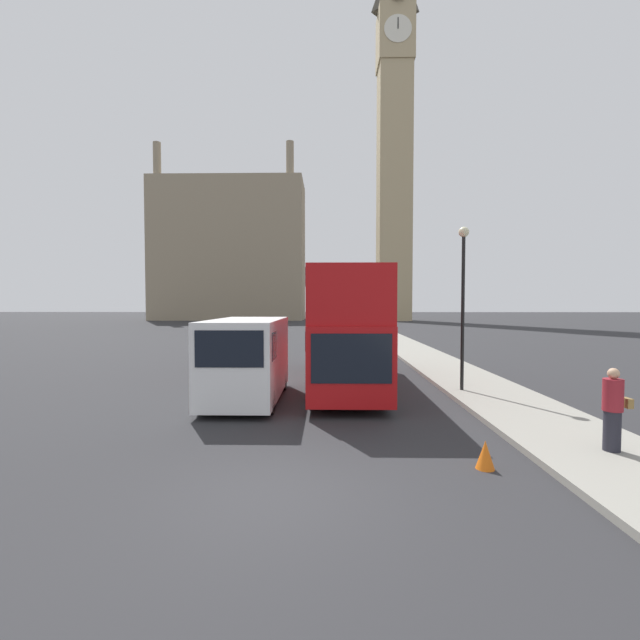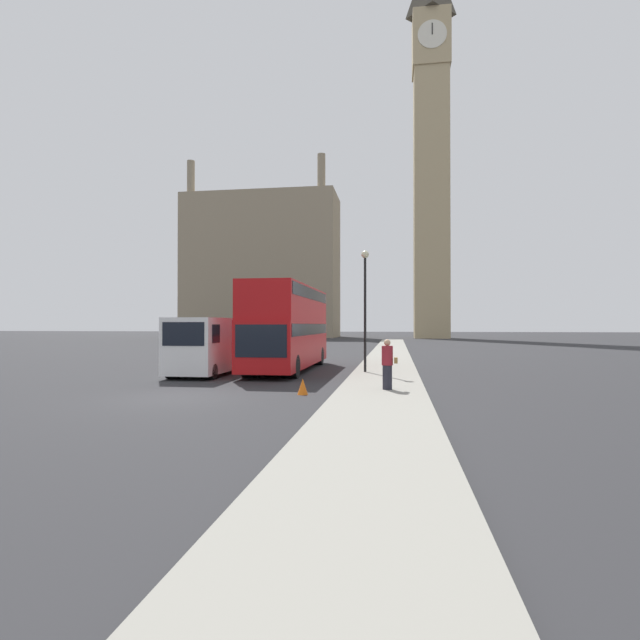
{
  "view_description": "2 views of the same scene",
  "coord_description": "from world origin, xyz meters",
  "px_view_note": "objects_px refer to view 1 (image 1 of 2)",
  "views": [
    {
      "loc": [
        0.85,
        -7.0,
        3.2
      ],
      "look_at": [
        0.53,
        10.88,
        2.5
      ],
      "focal_mm": 24.0,
      "sensor_mm": 36.0,
      "label": 1
    },
    {
      "loc": [
        7.03,
        -15.43,
        2.38
      ],
      "look_at": [
        1.76,
        19.02,
        2.69
      ],
      "focal_mm": 28.0,
      "sensor_mm": 36.0,
      "label": 2
    }
  ],
  "objects_px": {
    "clock_tower": "(394,129)",
    "pedestrian": "(613,410)",
    "street_lamp": "(463,283)",
    "white_van": "(247,358)",
    "red_double_decker_bus": "(344,324)"
  },
  "relations": [
    {
      "from": "clock_tower",
      "to": "street_lamp",
      "type": "distance_m",
      "value": 72.64
    },
    {
      "from": "street_lamp",
      "to": "white_van",
      "type": "bearing_deg",
      "value": -170.3
    },
    {
      "from": "clock_tower",
      "to": "street_lamp",
      "type": "height_order",
      "value": "clock_tower"
    },
    {
      "from": "white_van",
      "to": "pedestrian",
      "type": "bearing_deg",
      "value": -30.25
    },
    {
      "from": "pedestrian",
      "to": "street_lamp",
      "type": "height_order",
      "value": "street_lamp"
    },
    {
      "from": "clock_tower",
      "to": "white_van",
      "type": "distance_m",
      "value": 75.96
    },
    {
      "from": "street_lamp",
      "to": "clock_tower",
      "type": "bearing_deg",
      "value": 83.4
    },
    {
      "from": "white_van",
      "to": "street_lamp",
      "type": "relative_size",
      "value": 0.91
    },
    {
      "from": "red_double_decker_bus",
      "to": "white_van",
      "type": "height_order",
      "value": "red_double_decker_bus"
    },
    {
      "from": "pedestrian",
      "to": "street_lamp",
      "type": "distance_m",
      "value": 6.96
    },
    {
      "from": "clock_tower",
      "to": "pedestrian",
      "type": "height_order",
      "value": "clock_tower"
    },
    {
      "from": "clock_tower",
      "to": "red_double_decker_bus",
      "type": "relative_size",
      "value": 6.48
    },
    {
      "from": "white_van",
      "to": "pedestrian",
      "type": "height_order",
      "value": "white_van"
    },
    {
      "from": "clock_tower",
      "to": "white_van",
      "type": "relative_size",
      "value": 13.31
    },
    {
      "from": "red_double_decker_bus",
      "to": "white_van",
      "type": "xyz_separation_m",
      "value": [
        -3.28,
        -3.08,
        -0.97
      ]
    }
  ]
}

